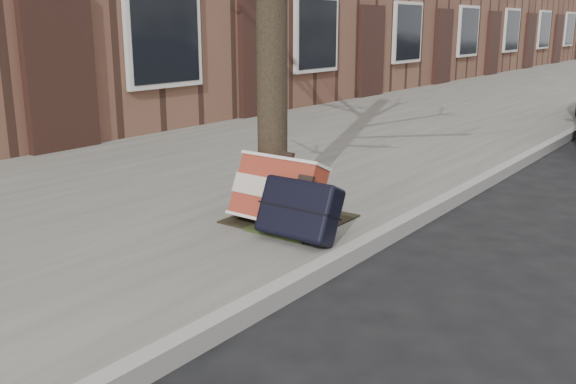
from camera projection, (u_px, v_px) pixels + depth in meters
The scene contains 5 objects.
ground at pixel (470, 367), 3.24m from camera, with size 120.00×120.00×0.00m, color black.
near_sidewalk at pixel (542, 88), 17.06m from camera, with size 5.00×70.00×0.12m, color gray.
dirt_patch at pixel (290, 219), 5.29m from camera, with size 0.85×0.85×0.01m, color black.
suitcase_red at pixel (278, 192), 5.05m from camera, with size 0.73×0.20×0.53m, color maroon.
suitcase_navy at pixel (299, 209), 4.72m from camera, with size 0.62×0.20×0.44m, color black.
Camera 1 is at (0.97, -2.89, 1.68)m, focal length 40.00 mm.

